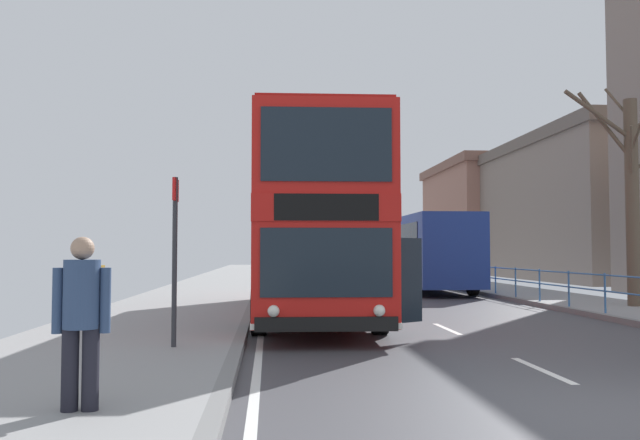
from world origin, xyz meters
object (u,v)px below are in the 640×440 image
pedestrian_with_backpack (82,309)px  bus_stop_sign_near (175,242)px  background_building_01 (512,218)px  background_building_02 (586,208)px  bare_tree_far_00 (631,191)px  background_bus_far_lane (423,251)px  double_decker_bus_main (313,226)px

pedestrian_with_backpack → bus_stop_sign_near: (0.28, 4.06, 0.71)m
background_building_01 → pedestrian_with_backpack: bearing=-115.7°
background_building_01 → background_building_02: 14.24m
bare_tree_far_00 → background_bus_far_lane: bearing=110.8°
double_decker_bus_main → background_building_02: background_building_02 is taller
background_building_02 → background_bus_far_lane: bearing=-139.8°
background_bus_far_lane → bare_tree_far_00: bearing=-69.2°
pedestrian_with_backpack → bare_tree_far_00: bearing=42.4°
bus_stop_sign_near → background_building_01: size_ratio=0.19×
background_building_01 → background_building_02: (-0.92, -14.21, -0.18)m
bus_stop_sign_near → background_building_01: bearing=62.4°
bare_tree_far_00 → background_building_02: 22.23m
double_decker_bus_main → background_building_01: size_ratio=0.78×
pedestrian_with_backpack → background_building_02: size_ratio=0.09×
background_bus_far_lane → pedestrian_with_backpack: size_ratio=5.91×
double_decker_bus_main → background_bus_far_lane: size_ratio=1.11×
background_bus_far_lane → pedestrian_with_backpack: bearing=-112.0°
pedestrian_with_backpack → bare_tree_far_00: bare_tree_far_00 is taller
double_decker_bus_main → bare_tree_far_00: (9.04, 1.30, 1.07)m
double_decker_bus_main → bus_stop_sign_near: double_decker_bus_main is taller
double_decker_bus_main → background_building_02: (18.07, 21.60, 2.03)m
double_decker_bus_main → pedestrian_with_backpack: (-2.87, -9.57, -1.19)m
double_decker_bus_main → bare_tree_far_00: bearing=8.2°
pedestrian_with_backpack → background_building_02: bearing=56.1°
background_bus_far_lane → background_building_02: bearing=40.2°
bus_stop_sign_near → background_building_01: (21.58, 41.33, 2.70)m
double_decker_bus_main → bus_stop_sign_near: bearing=-115.1°
background_building_01 → background_building_02: size_ratio=0.79×
double_decker_bus_main → background_building_01: (18.99, 35.81, 2.22)m
bare_tree_far_00 → background_building_01: 35.93m
background_bus_far_lane → background_building_01: 28.52m
pedestrian_with_backpack → bus_stop_sign_near: 4.13m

